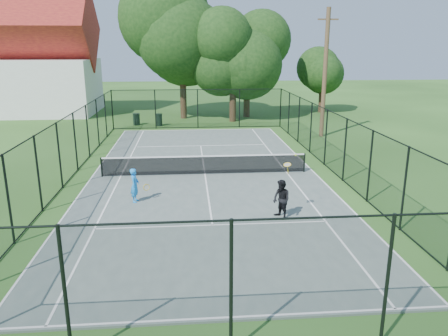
{
  "coord_description": "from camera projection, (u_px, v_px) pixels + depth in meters",
  "views": [
    {
      "loc": [
        -0.79,
        -20.74,
        6.2
      ],
      "look_at": [
        0.7,
        -3.0,
        1.2
      ],
      "focal_mm": 35.0,
      "sensor_mm": 36.0,
      "label": 1
    }
  ],
  "objects": [
    {
      "name": "building",
      "position": [
        9.0,
        60.0,
        40.04
      ],
      "size": [
        15.3,
        8.15,
        11.87
      ],
      "color": "silver",
      "rests_on": "ground"
    },
    {
      "name": "tree_near_right",
      "position": [
        247.0,
        58.0,
        38.07
      ],
      "size": [
        5.91,
        5.91,
        8.15
      ],
      "color": "#332114",
      "rests_on": "ground"
    },
    {
      "name": "ground",
      "position": [
        205.0,
        175.0,
        21.64
      ],
      "size": [
        120.0,
        120.0,
        0.0
      ],
      "primitive_type": "plane",
      "color": "#284D1A"
    },
    {
      "name": "tree_near_left",
      "position": [
        182.0,
        41.0,
        36.94
      ],
      "size": [
        8.17,
        8.17,
        10.65
      ],
      "color": "#332114",
      "rests_on": "ground"
    },
    {
      "name": "tree_far_right",
      "position": [
        323.0,
        77.0,
        41.21
      ],
      "size": [
        4.14,
        4.14,
        5.47
      ],
      "color": "#332114",
      "rests_on": "ground"
    },
    {
      "name": "player_blue",
      "position": [
        135.0,
        185.0,
        17.64
      ],
      "size": [
        0.79,
        0.55,
        1.4
      ],
      "color": "#1B89E6",
      "rests_on": "tennis_court"
    },
    {
      "name": "utility_pole",
      "position": [
        325.0,
        73.0,
        29.78
      ],
      "size": [
        1.4,
        0.3,
        8.66
      ],
      "color": "#4C3823",
      "rests_on": "ground"
    },
    {
      "name": "trash_bin_right",
      "position": [
        159.0,
        120.0,
        34.88
      ],
      "size": [
        0.58,
        0.58,
        0.97
      ],
      "color": "black",
      "rests_on": "ground"
    },
    {
      "name": "fence",
      "position": [
        205.0,
        146.0,
        21.23
      ],
      "size": [
        13.1,
        26.1,
        3.0
      ],
      "color": "black",
      "rests_on": "ground"
    },
    {
      "name": "tennis_net",
      "position": [
        205.0,
        164.0,
        21.48
      ],
      "size": [
        10.08,
        0.08,
        0.95
      ],
      "color": "black",
      "rests_on": "tennis_court"
    },
    {
      "name": "tennis_court",
      "position": [
        205.0,
        175.0,
        21.63
      ],
      "size": [
        11.0,
        24.0,
        0.06
      ],
      "primitive_type": "cube",
      "color": "#515F5A",
      "rests_on": "ground"
    },
    {
      "name": "tree_near_mid",
      "position": [
        233.0,
        57.0,
        35.64
      ],
      "size": [
        6.61,
        6.61,
        8.64
      ],
      "color": "#332114",
      "rests_on": "ground"
    },
    {
      "name": "trash_bin_left",
      "position": [
        136.0,
        119.0,
        35.27
      ],
      "size": [
        0.58,
        0.58,
        0.93
      ],
      "color": "black",
      "rests_on": "ground"
    },
    {
      "name": "player_black",
      "position": [
        281.0,
        199.0,
        15.9
      ],
      "size": [
        1.02,
        0.94,
        2.31
      ],
      "color": "black",
      "rests_on": "tennis_court"
    }
  ]
}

